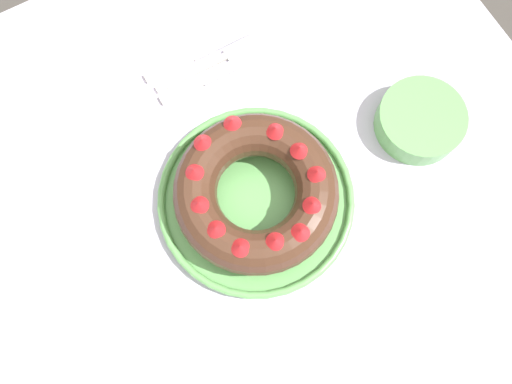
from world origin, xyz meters
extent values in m
plane|color=#4C4742|center=(0.00, 0.00, 0.00)|extent=(8.00, 8.00, 0.00)
cube|color=silver|center=(0.00, 0.00, 0.75)|extent=(1.11, 1.16, 0.03)
cylinder|color=brown|center=(-0.48, 0.51, 0.37)|extent=(0.06, 0.06, 0.73)
cylinder|color=#6BB760|center=(-0.02, 0.04, 0.77)|extent=(0.31, 0.31, 0.01)
torus|color=#6BB760|center=(-0.02, 0.04, 0.78)|extent=(0.32, 0.32, 0.01)
torus|color=#4C2D1E|center=(-0.02, 0.04, 0.82)|extent=(0.25, 0.25, 0.07)
cone|color=red|center=(-0.08, -0.03, 0.86)|extent=(0.04, 0.04, 0.02)
cone|color=red|center=(-0.03, -0.05, 0.86)|extent=(0.04, 0.04, 0.02)
cone|color=red|center=(0.01, -0.04, 0.86)|extent=(0.04, 0.04, 0.02)
cone|color=red|center=(0.05, -0.03, 0.86)|extent=(0.03, 0.03, 0.02)
cone|color=red|center=(0.07, 0.02, 0.86)|extent=(0.04, 0.04, 0.02)
cone|color=red|center=(0.07, 0.06, 0.86)|extent=(0.04, 0.04, 0.02)
cone|color=red|center=(0.05, 0.09, 0.86)|extent=(0.03, 0.03, 0.02)
cone|color=red|center=(0.01, 0.12, 0.86)|extent=(0.04, 0.04, 0.02)
cone|color=red|center=(-0.03, 0.12, 0.86)|extent=(0.04, 0.04, 0.02)
cone|color=red|center=(-0.08, 0.10, 0.86)|extent=(0.04, 0.04, 0.02)
cone|color=red|center=(-0.12, 0.05, 0.86)|extent=(0.03, 0.03, 0.02)
cone|color=red|center=(-0.11, 0.00, 0.86)|extent=(0.03, 0.03, 0.02)
cube|color=white|center=(-0.27, 0.05, 0.77)|extent=(0.01, 0.14, 0.01)
cube|color=silver|center=(-0.27, 0.14, 0.77)|extent=(0.02, 0.05, 0.01)
cube|color=white|center=(-0.30, 0.02, 0.77)|extent=(0.02, 0.09, 0.01)
cube|color=silver|center=(-0.30, 0.12, 0.77)|extent=(0.02, 0.11, 0.00)
cube|color=white|center=(-0.25, 0.02, 0.77)|extent=(0.02, 0.08, 0.01)
cube|color=silver|center=(-0.25, 0.11, 0.77)|extent=(0.02, 0.10, 0.00)
cylinder|color=#6BB760|center=(0.00, 0.34, 0.79)|extent=(0.14, 0.14, 0.04)
camera|label=1|loc=(0.16, -0.06, 1.55)|focal=35.00mm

